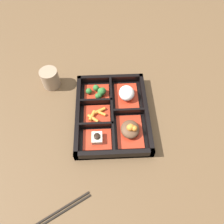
{
  "coord_description": "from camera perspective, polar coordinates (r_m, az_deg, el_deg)",
  "views": [
    {
      "loc": [
        0.41,
        -0.02,
        0.66
      ],
      "look_at": [
        0.0,
        0.0,
        0.03
      ],
      "focal_mm": 35.0,
      "sensor_mm": 36.0,
      "label": 1
    }
  ],
  "objects": [
    {
      "name": "ground_plane",
      "position": [
        0.77,
        0.0,
        -1.0
      ],
      "size": [
        3.0,
        3.0,
        0.0
      ],
      "primitive_type": "plane",
      "color": "brown"
    },
    {
      "name": "bento_base",
      "position": [
        0.77,
        0.0,
        -0.8
      ],
      "size": [
        0.32,
        0.25,
        0.01
      ],
      "color": "black",
      "rests_on": "ground_plane"
    },
    {
      "name": "bento_rim",
      "position": [
        0.76,
        -0.15,
        -0.24
      ],
      "size": [
        0.32,
        0.25,
        0.04
      ],
      "color": "black",
      "rests_on": "ground_plane"
    },
    {
      "name": "bowl_rice",
      "position": [
        0.79,
        3.82,
        4.69
      ],
      "size": [
        0.12,
        0.09,
        0.05
      ],
      "color": "#B22D19",
      "rests_on": "bento_base"
    },
    {
      "name": "bowl_stew",
      "position": [
        0.72,
        4.78,
        -4.6
      ],
      "size": [
        0.12,
        0.09,
        0.05
      ],
      "color": "#B22D19",
      "rests_on": "bento_base"
    },
    {
      "name": "bowl_greens",
      "position": [
        0.81,
        -3.69,
        5.21
      ],
      "size": [
        0.08,
        0.09,
        0.03
      ],
      "color": "#B22D19",
      "rests_on": "bento_base"
    },
    {
      "name": "bowl_carrots",
      "position": [
        0.76,
        -4.04,
        -0.76
      ],
      "size": [
        0.08,
        0.09,
        0.02
      ],
      "color": "#B22D19",
      "rests_on": "bento_base"
    },
    {
      "name": "bowl_tofu",
      "position": [
        0.71,
        -3.91,
        -7.0
      ],
      "size": [
        0.07,
        0.09,
        0.03
      ],
      "color": "#B22D19",
      "rests_on": "bento_base"
    },
    {
      "name": "tea_cup",
      "position": [
        0.86,
        -15.88,
        8.53
      ],
      "size": [
        0.07,
        0.07,
        0.07
      ],
      "color": "gray",
      "rests_on": "ground_plane"
    },
    {
      "name": "chopsticks",
      "position": [
        0.68,
        -14.89,
        -24.64
      ],
      "size": [
        0.12,
        0.2,
        0.01
      ],
      "color": "black",
      "rests_on": "ground_plane"
    }
  ]
}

